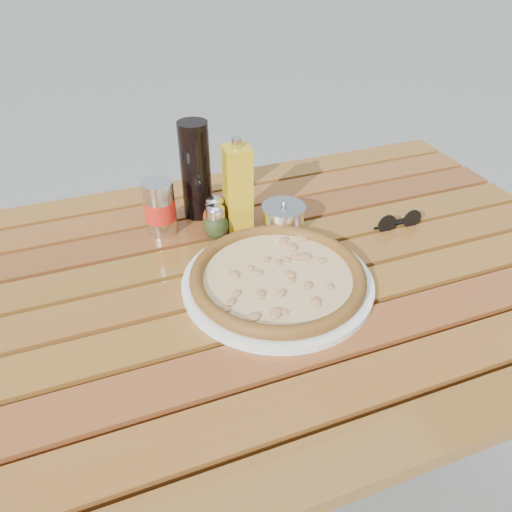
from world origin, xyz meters
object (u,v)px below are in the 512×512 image
object	(u,v)px
dark_bottle	(196,170)
soda_can	(160,208)
plate	(278,282)
sunglasses	(399,222)
parmesan_tin	(283,218)
pepper_shaker	(215,214)
pizza	(278,276)
olive_oil_cruet	(238,189)
table	(259,303)
oregano_shaker	(216,222)

from	to	relation	value
dark_bottle	soda_can	distance (m)	0.12
plate	sunglasses	distance (m)	0.34
soda_can	parmesan_tin	distance (m)	0.27
soda_can	sunglasses	size ratio (longest dim) A/B	1.09
pepper_shaker	sunglasses	world-z (taller)	pepper_shaker
pizza	soda_can	bearing A→B (deg)	121.48
pizza	olive_oil_cruet	size ratio (longest dim) A/B	2.09
plate	soda_can	bearing A→B (deg)	121.48
dark_bottle	sunglasses	bearing A→B (deg)	-28.61
table	plate	bearing A→B (deg)	-67.13
table	dark_bottle	bearing A→B (deg)	100.45
sunglasses	pepper_shaker	bearing A→B (deg)	161.49
olive_oil_cruet	table	bearing A→B (deg)	-95.79
plate	dark_bottle	size ratio (longest dim) A/B	1.64
olive_oil_cruet	parmesan_tin	world-z (taller)	olive_oil_cruet
plate	pepper_shaker	bearing A→B (deg)	102.42
oregano_shaker	plate	bearing A→B (deg)	-73.47
table	sunglasses	size ratio (longest dim) A/B	12.70
pepper_shaker	pizza	bearing A→B (deg)	-77.58
pepper_shaker	dark_bottle	distance (m)	0.11
plate	oregano_shaker	distance (m)	0.21
pizza	pepper_shaker	distance (m)	0.24
table	sunglasses	distance (m)	0.36
pizza	parmesan_tin	size ratio (longest dim) A/B	3.45
pepper_shaker	oregano_shaker	size ratio (longest dim) A/B	1.00
olive_oil_cruet	sunglasses	xyz separation A→B (m)	(0.33, -0.13, -0.08)
pepper_shaker	sunglasses	bearing A→B (deg)	-19.93
parmesan_tin	sunglasses	xyz separation A→B (m)	(0.24, -0.08, -0.01)
oregano_shaker	dark_bottle	size ratio (longest dim) A/B	0.37
plate	oregano_shaker	size ratio (longest dim) A/B	4.39
dark_bottle	sunglasses	size ratio (longest dim) A/B	2.00
pizza	soda_can	world-z (taller)	soda_can
pepper_shaker	oregano_shaker	world-z (taller)	same
pepper_shaker	soda_can	bearing A→B (deg)	162.82
olive_oil_cruet	parmesan_tin	distance (m)	0.12
pepper_shaker	dark_bottle	world-z (taller)	dark_bottle
soda_can	pizza	bearing A→B (deg)	-58.52
plate	dark_bottle	xyz separation A→B (m)	(-0.07, 0.31, 0.10)
soda_can	pepper_shaker	bearing A→B (deg)	-17.18
pizza	parmesan_tin	world-z (taller)	parmesan_tin
plate	dark_bottle	distance (m)	0.33
oregano_shaker	dark_bottle	distance (m)	0.13
table	oregano_shaker	bearing A→B (deg)	104.60
table	sunglasses	world-z (taller)	sunglasses
pizza	parmesan_tin	xyz separation A→B (m)	(0.09, 0.18, 0.01)
plate	parmesan_tin	xyz separation A→B (m)	(0.09, 0.18, 0.02)
dark_bottle	olive_oil_cruet	distance (m)	0.11
table	parmesan_tin	bearing A→B (deg)	51.12
table	parmesan_tin	xyz separation A→B (m)	(0.11, 0.13, 0.11)
pepper_shaker	dark_bottle	bearing A→B (deg)	102.10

